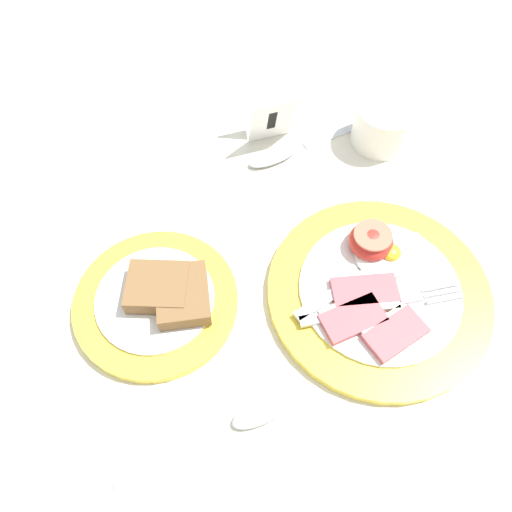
% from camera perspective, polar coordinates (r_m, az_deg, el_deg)
% --- Properties ---
extents(ground_plane, '(3.00, 3.00, 0.00)m').
position_cam_1_polar(ground_plane, '(0.56, 8.55, -7.66)').
color(ground_plane, beige).
extents(breakfast_plate, '(0.25, 0.25, 0.04)m').
position_cam_1_polar(breakfast_plate, '(0.58, 13.74, -3.57)').
color(breakfast_plate, yellow).
rests_on(breakfast_plate, ground_plane).
extents(bread_plate, '(0.18, 0.18, 0.04)m').
position_cam_1_polar(bread_plate, '(0.57, -10.96, -4.82)').
color(bread_plate, yellow).
rests_on(bread_plate, ground_plane).
extents(sugar_cup, '(0.08, 0.08, 0.06)m').
position_cam_1_polar(sugar_cup, '(0.72, 14.39, 14.45)').
color(sugar_cup, white).
rests_on(sugar_cup, ground_plane).
extents(number_card, '(0.06, 0.05, 0.07)m').
position_cam_1_polar(number_card, '(0.70, 1.44, 15.74)').
color(number_card, white).
rests_on(number_card, ground_plane).
extents(teaspoon_by_saucer, '(0.19, 0.05, 0.01)m').
position_cam_1_polar(teaspoon_by_saucer, '(0.52, -1.86, -18.45)').
color(teaspoon_by_saucer, silver).
rests_on(teaspoon_by_saucer, ground_plane).
extents(teaspoon_near_cup, '(0.19, 0.06, 0.01)m').
position_cam_1_polar(teaspoon_near_cup, '(0.70, 3.92, 11.99)').
color(teaspoon_near_cup, silver).
rests_on(teaspoon_near_cup, ground_plane).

